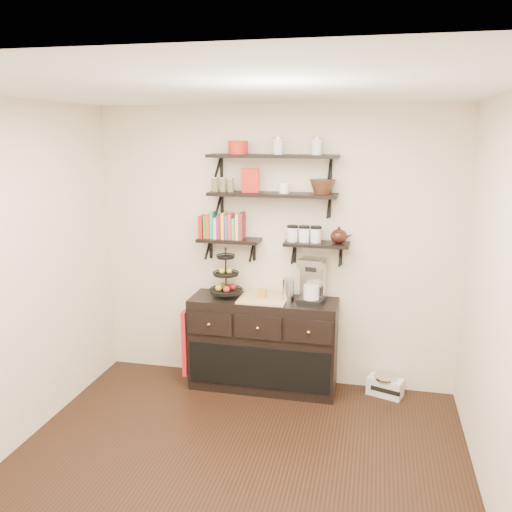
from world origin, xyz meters
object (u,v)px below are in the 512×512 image
at_px(sideboard, 263,343).
at_px(fruit_stand, 226,281).
at_px(coffee_maker, 312,281).
at_px(radio, 385,386).

height_order(sideboard, fruit_stand, fruit_stand).
relative_size(fruit_stand, coffee_maker, 1.11).
relative_size(coffee_maker, radio, 1.16).
distance_m(sideboard, fruit_stand, 0.71).
xyz_separation_m(sideboard, radio, (1.17, 0.08, -0.36)).
height_order(fruit_stand, coffee_maker, fruit_stand).
xyz_separation_m(coffee_maker, radio, (0.71, 0.05, -1.00)).
xyz_separation_m(fruit_stand, coffee_maker, (0.82, 0.03, 0.04)).
bearing_deg(coffee_maker, sideboard, -165.63).
distance_m(sideboard, coffee_maker, 0.79).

